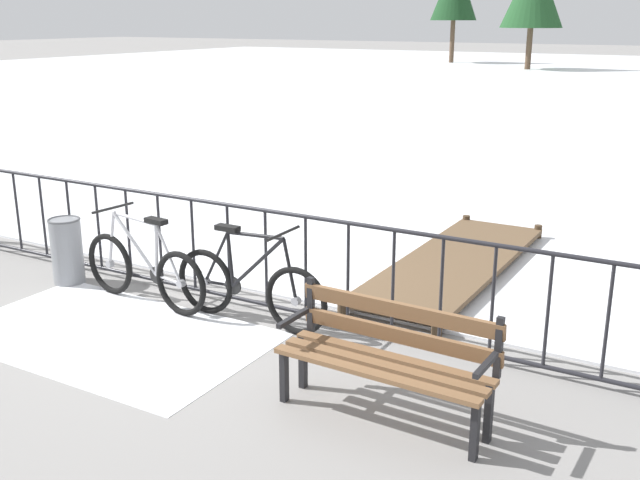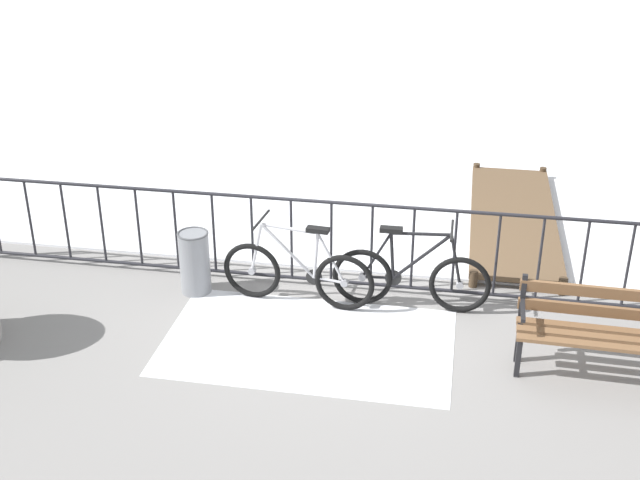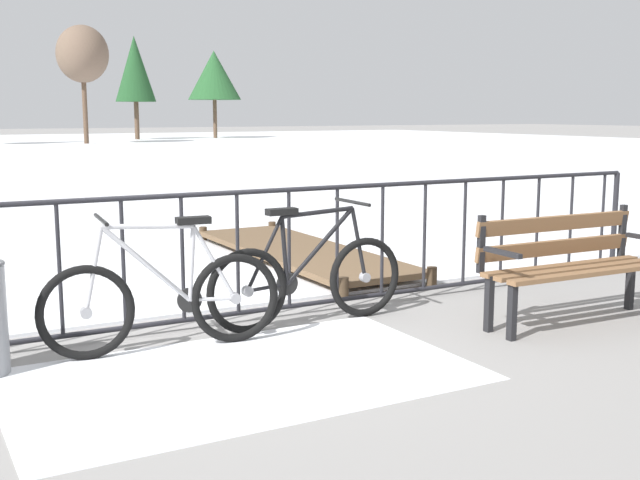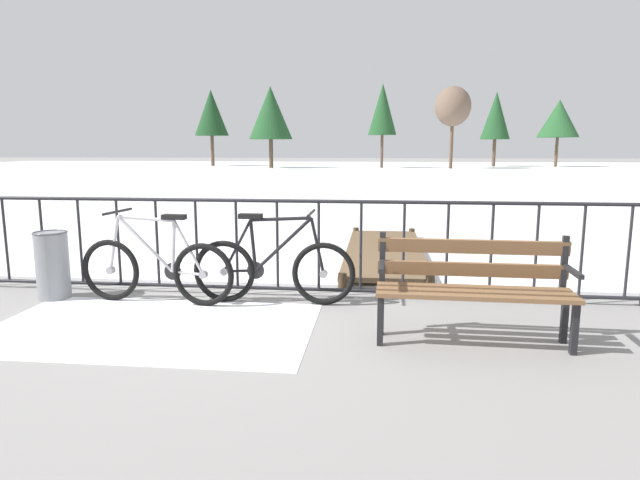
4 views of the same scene
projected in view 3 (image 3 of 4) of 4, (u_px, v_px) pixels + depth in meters
The scene contains 10 objects.
ground_plane at pixel (212, 326), 6.20m from camera, with size 160.00×160.00×0.00m, color gray.
snow_patch at pixel (242, 375), 5.04m from camera, with size 2.93×1.76×0.01m, color white.
railing_fence at pixel (211, 257), 6.11m from camera, with size 9.06×0.06×1.07m.
bicycle_near_railing at pixel (164, 300), 5.52m from camera, with size 1.71×0.52×0.97m.
bicycle_second at pixel (308, 279), 6.20m from camera, with size 1.71×0.52×0.97m.
park_bench at pixel (568, 259), 6.29m from camera, with size 1.61×0.52×0.89m.
wooden_dock at pixel (300, 251), 8.88m from camera, with size 1.10×3.69×0.20m.
tree_centre at pixel (214, 75), 50.05m from camera, with size 3.37×3.37×5.53m.
tree_east_mid at pixel (135, 69), 47.66m from camera, with size 2.44×2.44×6.23m.
tree_far_east at pixel (82, 55), 40.92m from camera, with size 2.69×2.69×6.15m.
Camera 3 is at (-2.14, -5.68, 1.67)m, focal length 44.15 mm.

